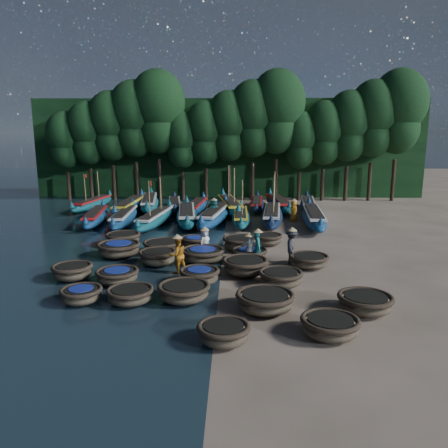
{
  "coord_description": "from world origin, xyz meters",
  "views": [
    {
      "loc": [
        0.65,
        -23.17,
        6.6
      ],
      "look_at": [
        0.03,
        2.12,
        1.3
      ],
      "focal_mm": 35.0,
      "sensor_mm": 36.0,
      "label": 1
    }
  ],
  "objects_px": {
    "long_boat_14": "(230,206)",
    "coracle_10": "(72,271)",
    "coracle_5": "(81,294)",
    "long_boat_4": "(187,215)",
    "coracle_14": "(281,278)",
    "long_boat_11": "(149,203)",
    "long_boat_1": "(95,217)",
    "long_boat_9": "(93,203)",
    "coracle_22": "(195,242)",
    "long_boat_15": "(257,204)",
    "coracle_7": "(184,292)",
    "fisherman_3": "(292,246)",
    "long_boat_12": "(175,205)",
    "coracle_11": "(117,275)",
    "long_boat_3": "(155,218)",
    "long_boat_5": "(215,215)",
    "coracle_15": "(119,249)",
    "fisherman_2": "(178,254)",
    "fisherman_4": "(249,248)",
    "coracle_16": "(158,257)",
    "fisherman_6": "(294,210)",
    "coracle_6": "(130,295)",
    "coracle_20": "(123,238)",
    "coracle_12": "(200,275)",
    "coracle_21": "(162,246)",
    "long_boat_13": "(196,207)",
    "long_boat_2": "(124,217)",
    "coracle_3": "(224,333)",
    "long_boat_16": "(278,204)",
    "long_boat_17": "(308,206)",
    "coracle_4": "(330,326)",
    "long_boat_10": "(130,206)",
    "fisherman_1": "(258,246)",
    "coracle_18": "(249,255)",
    "coracle_9": "(365,303)",
    "fisherman_5": "(214,210)",
    "coracle_24": "(268,239)",
    "long_boat_6": "(241,217)",
    "coracle_23": "(241,243)",
    "coracle_19": "(309,260)",
    "coracle_8": "(265,301)"
  },
  "relations": [
    {
      "from": "long_boat_5",
      "to": "fisherman_6",
      "type": "height_order",
      "value": "fisherman_6"
    },
    {
      "from": "coracle_11",
      "to": "fisherman_4",
      "type": "relative_size",
      "value": 1.13
    },
    {
      "from": "long_boat_3",
      "to": "long_boat_5",
      "type": "xyz_separation_m",
      "value": [
        4.27,
        0.97,
        0.06
      ]
    },
    {
      "from": "coracle_11",
      "to": "coracle_24",
      "type": "xyz_separation_m",
      "value": [
        7.2,
        6.95,
        0.02
      ]
    },
    {
      "from": "coracle_8",
      "to": "long_boat_4",
      "type": "xyz_separation_m",
      "value": [
        -4.71,
        16.38,
        0.17
      ]
    },
    {
      "from": "coracle_18",
      "to": "coracle_4",
      "type": "bearing_deg",
      "value": -74.32
    },
    {
      "from": "coracle_19",
      "to": "long_boat_14",
      "type": "bearing_deg",
      "value": 105.24
    },
    {
      "from": "coracle_3",
      "to": "coracle_6",
      "type": "bearing_deg",
      "value": 138.92
    },
    {
      "from": "coracle_21",
      "to": "fisherman_1",
      "type": "xyz_separation_m",
      "value": [
        5.2,
        -2.09,
        0.59
      ]
    },
    {
      "from": "coracle_14",
      "to": "long_boat_17",
      "type": "xyz_separation_m",
      "value": [
        4.25,
        18.55,
        0.13
      ]
    },
    {
      "from": "coracle_12",
      "to": "coracle_21",
      "type": "xyz_separation_m",
      "value": [
        -2.49,
        5.06,
        -0.02
      ]
    },
    {
      "from": "coracle_4",
      "to": "long_boat_10",
      "type": "xyz_separation_m",
      "value": [
        -11.89,
        22.31,
        0.21
      ]
    },
    {
      "from": "long_boat_3",
      "to": "long_boat_17",
      "type": "distance_m",
      "value": 13.4
    },
    {
      "from": "fisherman_1",
      "to": "fisherman_2",
      "type": "bearing_deg",
      "value": 103.92
    },
    {
      "from": "coracle_22",
      "to": "long_boat_15",
      "type": "xyz_separation_m",
      "value": [
        4.25,
        12.98,
        0.11
      ]
    },
    {
      "from": "coracle_24",
      "to": "long_boat_13",
      "type": "xyz_separation_m",
      "value": [
        -5.2,
        10.66,
        0.12
      ]
    },
    {
      "from": "coracle_14",
      "to": "long_boat_11",
      "type": "xyz_separation_m",
      "value": [
        -9.5,
        19.4,
        0.18
      ]
    },
    {
      "from": "long_boat_12",
      "to": "coracle_11",
      "type": "bearing_deg",
      "value": -98.21
    },
    {
      "from": "long_boat_4",
      "to": "coracle_15",
      "type": "bearing_deg",
      "value": -112.66
    },
    {
      "from": "coracle_15",
      "to": "coracle_19",
      "type": "relative_size",
      "value": 1.19
    },
    {
      "from": "coracle_20",
      "to": "coracle_23",
      "type": "height_order",
      "value": "coracle_23"
    },
    {
      "from": "coracle_12",
      "to": "long_boat_13",
      "type": "relative_size",
      "value": 0.28
    },
    {
      "from": "long_boat_1",
      "to": "coracle_20",
      "type": "bearing_deg",
      "value": -67.71
    },
    {
      "from": "coracle_14",
      "to": "long_boat_1",
      "type": "bearing_deg",
      "value": 132.9
    },
    {
      "from": "long_boat_14",
      "to": "coracle_10",
      "type": "bearing_deg",
      "value": -121.18
    },
    {
      "from": "coracle_9",
      "to": "coracle_22",
      "type": "xyz_separation_m",
      "value": [
        -7.2,
        9.2,
        -0.02
      ]
    },
    {
      "from": "coracle_20",
      "to": "long_boat_3",
      "type": "relative_size",
      "value": 0.26
    },
    {
      "from": "coracle_15",
      "to": "coracle_10",
      "type": "bearing_deg",
      "value": -106.91
    },
    {
      "from": "coracle_15",
      "to": "coracle_23",
      "type": "relative_size",
      "value": 1.13
    },
    {
      "from": "long_boat_9",
      "to": "long_boat_14",
      "type": "distance_m",
      "value": 12.15
    },
    {
      "from": "coracle_19",
      "to": "long_boat_12",
      "type": "xyz_separation_m",
      "value": [
        -8.9,
        16.16,
        0.12
      ]
    },
    {
      "from": "long_boat_2",
      "to": "fisherman_5",
      "type": "distance_m",
      "value": 6.64
    },
    {
      "from": "coracle_14",
      "to": "coracle_18",
      "type": "distance_m",
      "value": 3.87
    },
    {
      "from": "coracle_22",
      "to": "long_boat_14",
      "type": "height_order",
      "value": "long_boat_14"
    },
    {
      "from": "long_boat_16",
      "to": "fisherman_4",
      "type": "distance_m",
      "value": 16.43
    },
    {
      "from": "coracle_5",
      "to": "coracle_6",
      "type": "relative_size",
      "value": 0.97
    },
    {
      "from": "coracle_11",
      "to": "coracle_22",
      "type": "bearing_deg",
      "value": 65.02
    },
    {
      "from": "coracle_18",
      "to": "long_boat_2",
      "type": "height_order",
      "value": "long_boat_2"
    },
    {
      "from": "fisherman_2",
      "to": "fisherman_3",
      "type": "relative_size",
      "value": 1.0
    },
    {
      "from": "coracle_10",
      "to": "long_boat_2",
      "type": "height_order",
      "value": "long_boat_2"
    },
    {
      "from": "long_boat_6",
      "to": "long_boat_11",
      "type": "distance_m",
      "value": 9.89
    },
    {
      "from": "coracle_11",
      "to": "fisherman_4",
      "type": "xyz_separation_m",
      "value": [
        5.95,
        3.0,
        0.49
      ]
    },
    {
      "from": "long_boat_6",
      "to": "long_boat_3",
      "type": "bearing_deg",
      "value": -171.26
    },
    {
      "from": "coracle_7",
      "to": "fisherman_3",
      "type": "xyz_separation_m",
      "value": [
        4.93,
        5.3,
        0.53
      ]
    },
    {
      "from": "fisherman_1",
      "to": "long_boat_15",
      "type": "bearing_deg",
      "value": -8.91
    },
    {
      "from": "long_boat_15",
      "to": "fisherman_1",
      "type": "relative_size",
      "value": 3.66
    },
    {
      "from": "long_boat_1",
      "to": "long_boat_9",
      "type": "bearing_deg",
      "value": 101.88
    },
    {
      "from": "coracle_15",
      "to": "coracle_16",
      "type": "bearing_deg",
      "value": -31.51
    },
    {
      "from": "coracle_7",
      "to": "long_boat_2",
      "type": "distance_m",
      "value": 16.08
    },
    {
      "from": "coracle_5",
      "to": "long_boat_4",
      "type": "bearing_deg",
      "value": 81.14
    }
  ]
}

